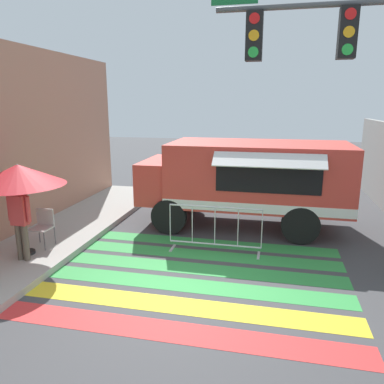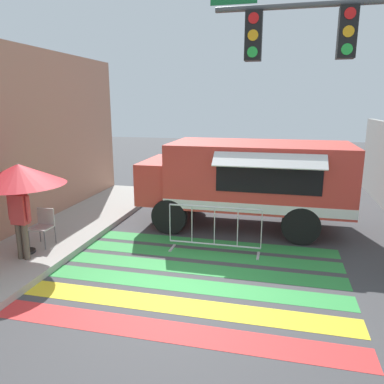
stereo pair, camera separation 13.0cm
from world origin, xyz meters
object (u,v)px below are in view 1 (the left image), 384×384
(food_truck, at_px, (242,176))
(vendor_person, at_px, (20,217))
(patio_umbrella, at_px, (18,175))
(barricade_front, at_px, (215,230))
(traffic_signal_pole, at_px, (345,72))
(folding_chair, at_px, (43,224))

(food_truck, xyz_separation_m, vendor_person, (-4.30, -3.78, -0.34))
(patio_umbrella, bearing_deg, food_truck, 37.84)
(patio_umbrella, relative_size, vendor_person, 1.20)
(patio_umbrella, xyz_separation_m, vendor_person, (0.16, -0.31, -0.83))
(food_truck, height_order, barricade_front, food_truck)
(food_truck, relative_size, vendor_person, 3.35)
(traffic_signal_pole, height_order, barricade_front, traffic_signal_pole)
(patio_umbrella, bearing_deg, vendor_person, -62.44)
(folding_chair, height_order, vendor_person, vendor_person)
(patio_umbrella, distance_m, vendor_person, 0.90)
(folding_chair, xyz_separation_m, vendor_person, (0.08, -0.87, 0.44))
(traffic_signal_pole, xyz_separation_m, patio_umbrella, (-6.53, -0.97, -2.07))
(traffic_signal_pole, bearing_deg, vendor_person, -168.66)
(traffic_signal_pole, xyz_separation_m, barricade_front, (-2.49, 0.36, -3.44))
(vendor_person, xyz_separation_m, barricade_front, (3.88, 1.64, -0.55))
(traffic_signal_pole, distance_m, vendor_person, 7.11)
(patio_umbrella, distance_m, barricade_front, 4.48)
(traffic_signal_pole, height_order, patio_umbrella, traffic_signal_pole)
(food_truck, height_order, folding_chair, food_truck)
(vendor_person, height_order, barricade_front, vendor_person)
(patio_umbrella, xyz_separation_m, folding_chair, (0.08, 0.56, -1.27))
(food_truck, height_order, patio_umbrella, food_truck)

